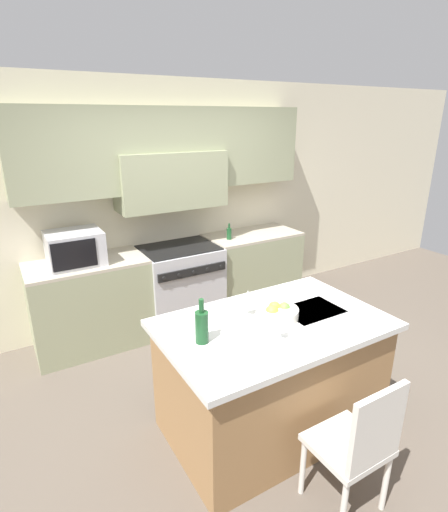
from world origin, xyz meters
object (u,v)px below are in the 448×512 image
Objects in this scene: island_chair at (359,443)px; range_stove at (180,286)px; fruit_bowl at (278,312)px; wine_glass_near at (280,321)px; wine_glass_far at (248,298)px; oil_bottle_on_counter at (229,233)px; wine_bottle at (202,326)px; microwave at (75,248)px.

range_stove is at bearing 87.56° from island_chair.
fruit_bowl is at bearing -91.41° from range_stove.
wine_glass_far is (0.01, 0.39, 0.00)m from wine_glass_near.
island_chair is at bearing -94.58° from fruit_bowl.
range_stove is 1.90m from fruit_bowl.
wine_glass_far is at bearing 89.26° from wine_glass_near.
fruit_bowl is 1.56× the size of oil_bottle_on_counter.
oil_bottle_on_counter is (0.85, 1.66, -0.04)m from wine_glass_far.
island_chair is at bearing -92.44° from range_stove.
wine_glass_far reaches higher than island_chair.
wine_glass_near is 2.22m from oil_bottle_on_counter.
range_stove is 2.72m from island_chair.
island_chair is 2.82m from oil_bottle_on_counter.
fruit_bowl is (0.63, 0.02, -0.07)m from wine_bottle.
wine_glass_near is 1.07× the size of oil_bottle_on_counter.
microwave is 1.92m from wine_glass_far.
fruit_bowl is at bearing -110.61° from oil_bottle_on_counter.
oil_bottle_on_counter reaches higher than island_chair.
microwave is at bearing 102.35° from wine_bottle.
microwave is 1.66× the size of wine_bottle.
fruit_bowl is at bearing 85.42° from island_chair.
wine_glass_near is (0.45, -0.23, 0.02)m from wine_bottle.
oil_bottle_on_counter is at bearing -1.91° from microwave.
wine_bottle reaches higher than island_chair.
range_stove is 4.55× the size of wine_glass_far.
wine_bottle is 2.23m from oil_bottle_on_counter.
wine_bottle is 1.50× the size of wine_glass_near.
wine_glass_near is 0.69× the size of fruit_bowl.
wine_glass_near reaches higher than range_stove.
wine_glass_near is at bearing -90.74° from wine_glass_far.
wine_bottle is at bearing -161.08° from wine_glass_far.
island_chair is 3.07× the size of wine_bottle.
wine_bottle is (0.41, -1.87, -0.07)m from microwave.
range_stove is 1.81m from wine_glass_far.
island_chair is 4.95× the size of oil_bottle_on_counter.
island_chair is 0.98m from fruit_bowl.
range_stove is at bearing -0.98° from microwave.
microwave is at bearing 112.34° from wine_glass_near.
wine_bottle is at bearing -125.75° from oil_bottle_on_counter.
wine_bottle is 1.61× the size of oil_bottle_on_counter.
wine_glass_far is 0.24m from fruit_bowl.
wine_glass_far is (-0.10, 1.02, 0.53)m from island_chair.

